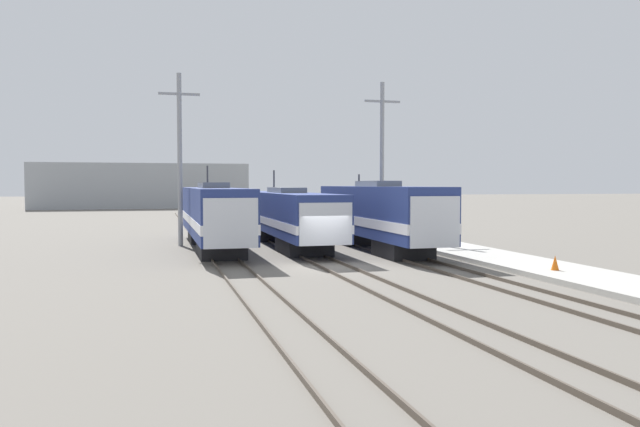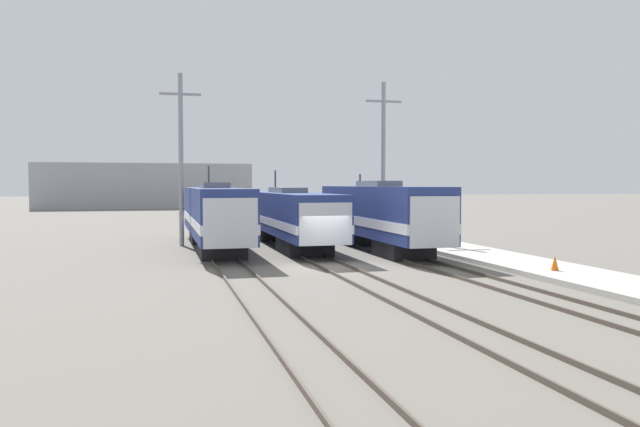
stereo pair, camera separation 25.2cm
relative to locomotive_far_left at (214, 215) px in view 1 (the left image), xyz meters
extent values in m
plane|color=#666059|center=(4.95, -9.91, -2.19)|extent=(400.00, 400.00, 0.00)
cube|color=#4C4238|center=(-0.72, -9.91, -2.11)|extent=(0.07, 120.00, 0.15)
cube|color=#4C4238|center=(0.72, -9.91, -2.11)|extent=(0.07, 120.00, 0.15)
cube|color=#4C4238|center=(4.23, -9.91, -2.11)|extent=(0.07, 120.00, 0.15)
cube|color=#4C4238|center=(5.67, -9.91, -2.11)|extent=(0.07, 120.00, 0.15)
cube|color=#4C4238|center=(9.18, -9.91, -2.11)|extent=(0.07, 120.00, 0.15)
cube|color=#4C4238|center=(10.61, -9.91, -2.11)|extent=(0.07, 120.00, 0.15)
cube|color=black|center=(0.00, -4.11, -1.71)|extent=(2.50, 4.13, 0.95)
cube|color=black|center=(0.00, 5.28, -1.71)|extent=(2.50, 4.13, 0.95)
cube|color=navy|center=(0.00, 0.59, 0.24)|extent=(2.95, 18.79, 2.95)
cube|color=silver|center=(0.00, 0.59, -0.35)|extent=(2.99, 18.83, 0.53)
cube|color=silver|center=(0.00, -7.72, 0.02)|extent=(2.71, 2.39, 2.51)
cube|color=black|center=(0.00, -8.83, 0.57)|extent=(2.30, 0.08, 0.70)
cube|color=slate|center=(0.00, 0.59, 1.89)|extent=(1.62, 4.70, 0.35)
cylinder|color=#38383D|center=(0.00, 4.72, 2.48)|extent=(0.12, 0.12, 1.54)
cube|color=black|center=(4.95, -3.59, -1.71)|extent=(2.63, 4.37, 0.95)
cube|color=black|center=(4.95, 6.34, -1.71)|extent=(2.63, 4.37, 0.95)
cube|color=navy|center=(4.95, 1.38, 0.08)|extent=(3.10, 19.87, 2.62)
cube|color=silver|center=(4.95, 1.38, -0.45)|extent=(3.14, 19.91, 0.47)
cube|color=silver|center=(4.95, -7.65, -0.12)|extent=(2.85, 2.02, 2.23)
cube|color=black|center=(4.95, -8.58, 0.37)|extent=(2.42, 0.08, 0.62)
cube|color=slate|center=(4.95, 1.38, 1.56)|extent=(1.70, 4.97, 0.35)
cylinder|color=#38383D|center=(4.95, 5.75, 2.19)|extent=(0.12, 0.12, 1.60)
cube|color=black|center=(9.90, -7.02, -1.71)|extent=(2.47, 3.64, 0.95)
cube|color=black|center=(9.90, 1.24, -1.71)|extent=(2.47, 3.64, 0.95)
cube|color=navy|center=(9.90, -2.89, 0.29)|extent=(2.91, 16.53, 3.05)
cube|color=silver|center=(9.90, -2.89, -0.32)|extent=(2.95, 16.57, 0.55)
cube|color=silver|center=(9.90, -10.15, 0.06)|extent=(2.68, 2.20, 2.59)
cube|color=black|center=(9.90, -11.17, 0.63)|extent=(2.28, 0.08, 0.72)
cube|color=slate|center=(9.90, -2.89, 1.98)|extent=(1.60, 4.13, 0.35)
cylinder|color=#38383D|center=(9.90, 0.75, 2.22)|extent=(0.12, 0.12, 0.82)
cylinder|color=gray|center=(-1.95, 3.04, 3.57)|extent=(0.31, 0.31, 11.52)
cube|color=gray|center=(-1.95, 3.04, 7.95)|extent=(2.72, 0.16, 0.16)
cylinder|color=gray|center=(12.43, 3.04, 3.57)|extent=(0.31, 0.31, 11.52)
cube|color=gray|center=(12.43, 3.04, 7.95)|extent=(2.72, 0.16, 0.16)
cube|color=#A8A59E|center=(14.28, -9.91, -2.06)|extent=(4.00, 120.00, 0.26)
cone|color=orange|center=(13.79, -15.45, -1.59)|extent=(0.36, 0.36, 0.67)
cube|color=#9EA3A8|center=(-5.57, 76.45, 1.66)|extent=(35.94, 15.96, 7.70)
camera|label=1|loc=(-3.69, -39.71, 1.95)|focal=35.00mm
camera|label=2|loc=(-3.45, -39.77, 1.95)|focal=35.00mm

